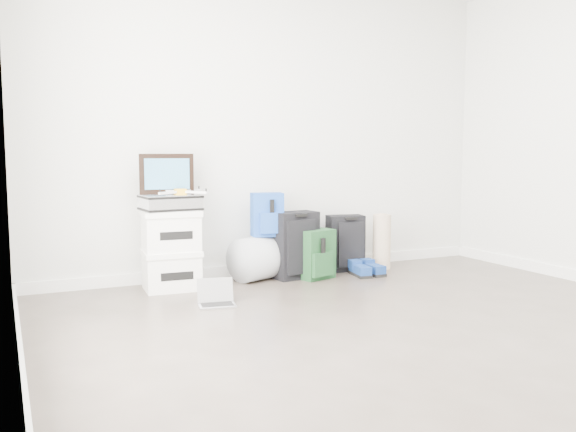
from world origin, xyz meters
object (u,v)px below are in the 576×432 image
boxes_stack (171,250)px  carry_on (346,243)px  laptop (216,299)px  briefcase (170,203)px  large_suitcase (296,245)px  duffel_bag (266,257)px

boxes_stack → carry_on: bearing=6.3°
boxes_stack → carry_on: size_ratio=1.23×
carry_on → laptop: carry_on is taller
briefcase → large_suitcase: (1.12, -0.03, -0.42)m
duffel_bag → briefcase: bearing=164.6°
duffel_bag → laptop: duffel_bag is taller
large_suitcase → duffel_bag: bearing=147.0°
large_suitcase → carry_on: size_ratio=1.13×
duffel_bag → carry_on: (0.82, -0.01, 0.07)m
boxes_stack → briefcase: 0.39m
duffel_bag → laptop: (-0.72, -0.73, -0.15)m
carry_on → laptop: (-1.54, -0.72, -0.22)m
briefcase → carry_on: 1.76m
large_suitcase → carry_on: large_suitcase is taller
boxes_stack → briefcase: briefcase is taller
boxes_stack → large_suitcase: bearing=2.1°
large_suitcase → laptop: size_ratio=2.01×
laptop → large_suitcase: bearing=43.0°
laptop → briefcase: bearing=114.6°
duffel_bag → large_suitcase: large_suitcase is taller
briefcase → large_suitcase: bearing=-5.4°
boxes_stack → large_suitcase: (1.12, -0.03, -0.03)m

